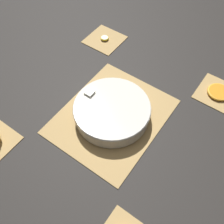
% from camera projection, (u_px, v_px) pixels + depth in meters
% --- Properties ---
extents(ground_plane, '(6.00, 6.00, 0.00)m').
position_uv_depth(ground_plane, '(112.00, 116.00, 0.98)').
color(ground_plane, black).
extents(bamboo_mat_center, '(0.43, 0.35, 0.01)m').
position_uv_depth(bamboo_mat_center, '(112.00, 116.00, 0.98)').
color(bamboo_mat_center, '#A8844C').
rests_on(bamboo_mat_center, ground_plane).
extents(coaster_mat_near_right, '(0.16, 0.16, 0.01)m').
position_uv_depth(coaster_mat_near_right, '(218.00, 93.00, 1.04)').
color(coaster_mat_near_right, '#A8844C').
rests_on(coaster_mat_near_right, ground_plane).
extents(coaster_mat_far_right, '(0.16, 0.16, 0.01)m').
position_uv_depth(coaster_mat_far_right, '(105.00, 39.00, 1.23)').
color(coaster_mat_far_right, '#A8844C').
rests_on(coaster_mat_far_right, ground_plane).
extents(fruit_salad_bowl, '(0.28, 0.28, 0.07)m').
position_uv_depth(fruit_salad_bowl, '(112.00, 110.00, 0.95)').
color(fruit_salad_bowl, silver).
rests_on(fruit_salad_bowl, bamboo_mat_center).
extents(orange_slice_whole, '(0.09, 0.09, 0.01)m').
position_uv_depth(orange_slice_whole, '(219.00, 92.00, 1.04)').
color(orange_slice_whole, orange).
rests_on(orange_slice_whole, coaster_mat_near_right).
extents(banana_coin_single, '(0.04, 0.04, 0.01)m').
position_uv_depth(banana_coin_single, '(105.00, 38.00, 1.23)').
color(banana_coin_single, '#F4EABC').
rests_on(banana_coin_single, coaster_mat_far_right).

